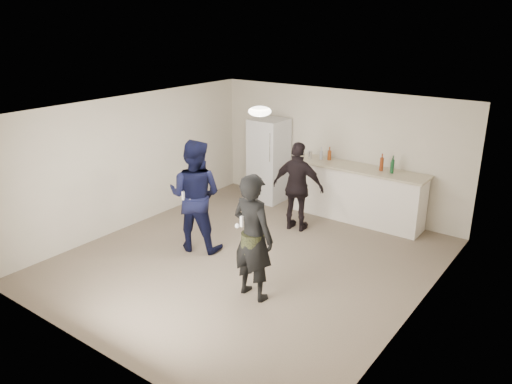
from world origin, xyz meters
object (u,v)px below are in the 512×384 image
Objects in this scene: woman at (253,237)px; man at (195,196)px; fridge at (269,160)px; spectator at (298,187)px; counter at (357,195)px; shaker at (310,155)px.

man is at bearing -16.72° from woman.
spectator is at bearing -36.57° from fridge.
counter is 1.40× the size of woman.
woman is (1.74, -0.69, -0.04)m from man.
man is 1.05× the size of woman.
fridge is at bearing -101.03° from man.
fridge is 4.06m from woman.
spectator is (1.38, -1.02, -0.05)m from fridge.
woman reaches higher than shaker.
shaker is (1.01, 0.02, 0.28)m from fridge.
spectator is at bearing -138.75° from man.
counter is 3.54m from woman.
spectator is at bearing -122.66° from counter.
fridge is 0.93× the size of man.
shaker is 3.66m from woman.
counter is 1.25m from shaker.
woman reaches higher than fridge.
shaker is at bearing -177.58° from counter.
man is (-0.61, -2.78, -0.20)m from shaker.
shaker is 1.16m from spectator.
man reaches higher than counter.
fridge is 10.59× the size of shaker.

